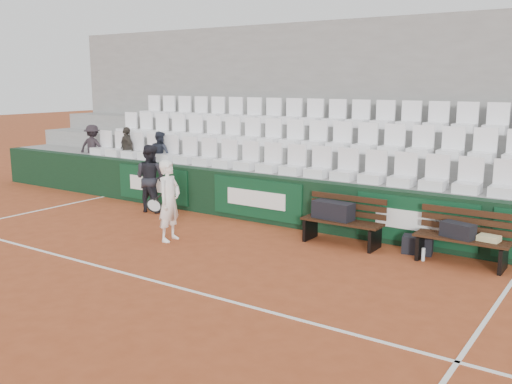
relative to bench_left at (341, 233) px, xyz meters
The scene contains 23 objects.
ground 3.92m from the bench_left, 120.83° to the right, with size 80.00×80.00×0.00m, color #A04624.
court_baseline 3.92m from the bench_left, 120.83° to the right, with size 18.00×0.06×0.01m, color white.
back_barrier 2.06m from the bench_left, 161.89° to the left, with size 18.00×0.34×1.00m.
grandstand_tier_front 2.39m from the bench_left, 147.70° to the left, with size 18.00×0.95×1.00m, color gray.
grandstand_tier_mid 3.03m from the bench_left, 132.12° to the left, with size 18.00×0.95×1.45m, color gray.
grandstand_tier_back 3.82m from the bench_left, 122.33° to the left, with size 18.00×0.95×1.90m, color gray.
grandstand_rear_wall 4.72m from the bench_left, 117.86° to the left, with size 18.00×0.30×4.40m, color gray.
seat_row_front 2.53m from the bench_left, 151.42° to the left, with size 11.90×0.44×0.63m, color white.
seat_row_mid 3.25m from the bench_left, 134.47° to the left, with size 11.90×0.44×0.63m, color white.
seat_row_back 4.11m from the bench_left, 123.82° to the left, with size 11.90×0.44×0.63m, color white.
bench_left is the anchor object (origin of this frame).
bench_right 2.12m from the bench_left, ahead, with size 1.50×0.56×0.45m, color #361D10.
sports_bag_left 0.43m from the bench_left, behind, with size 0.75×0.32×0.32m, color black.
sports_bag_right 2.09m from the bench_left, ahead, with size 0.53×0.25×0.25m, color black.
towel 2.54m from the bench_left, ahead, with size 0.33×0.24×0.09m, color #C8BC81.
sports_bag_ground 1.36m from the bench_left, 10.32° to the left, with size 0.51×0.31×0.31m, color black.
water_bottle_near 0.80m from the bench_left, behind, with size 0.08×0.08×0.27m, color silver.
water_bottle_far 1.56m from the bench_left, ahead, with size 0.06×0.06×0.22m, color silver.
tennis_player 3.24m from the bench_left, 150.78° to the right, with size 0.71×0.60×1.52m.
ball_kid 4.84m from the bench_left, behind, with size 0.75×0.58×1.54m, color black.
spectator_a 8.29m from the bench_left, behind, with size 0.79×0.45×1.22m, color black.
spectator_b 6.98m from the bench_left, behind, with size 0.72×0.30×1.23m, color #332F29.
spectator_c 5.85m from the bench_left, 168.42° to the left, with size 0.57×0.44×1.17m, color #212531.
Camera 1 is at (6.38, -5.86, 2.96)m, focal length 40.00 mm.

